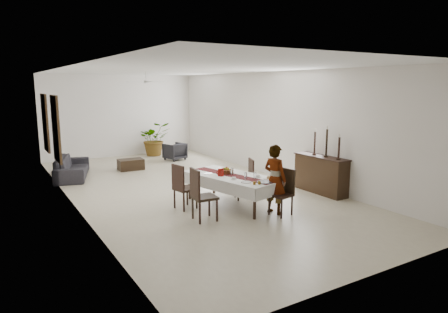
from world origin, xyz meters
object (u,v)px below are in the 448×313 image
Objects in this scene: sideboard_body at (321,175)px; woman at (275,179)px; dining_table_top at (232,177)px; red_pitcher at (221,172)px; sofa at (72,167)px.

woman is at bearing -160.75° from sideboard_body.
red_pitcher reaches higher than dining_table_top.
red_pitcher is 0.12× the size of woman.
woman is 2.25m from sideboard_body.
woman is 6.75m from sofa.
red_pitcher is at bearing -137.17° from sofa.
red_pitcher is at bearing 149.04° from dining_table_top.
sofa is (-3.13, 5.97, -0.45)m from woman.
dining_table_top is 0.30m from red_pitcher.
red_pitcher is at bearing 17.89° from woman.
sofa is (-2.67, 4.94, -0.36)m from dining_table_top.
sofa is at bearing 105.07° from dining_table_top.
sofa is at bearing 116.37° from red_pitcher.
red_pitcher is 2.87m from sideboard_body.
sideboard_body is (2.11, 0.74, -0.29)m from woman.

